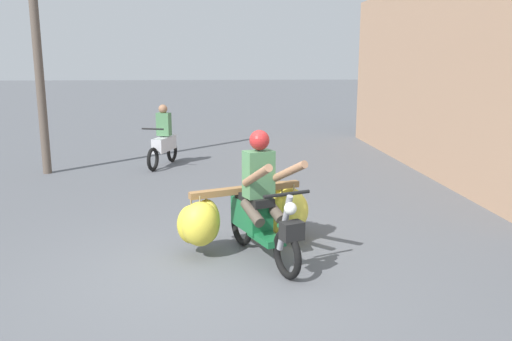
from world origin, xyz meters
The scene contains 5 objects.
ground_plane centered at (0.00, 0.00, 0.00)m, with size 120.00×120.00×0.00m, color #56595E.
motorbike_main_loaded centered at (0.60, 0.86, 0.50)m, with size 1.83×2.04×1.58m.
motorbike_distant_ahead_left centered at (-1.08, 6.45, 0.57)m, with size 0.67×1.57×1.40m.
shopfront_building centered at (6.16, 5.70, 2.03)m, with size 3.33×9.73×4.06m.
utility_pole centered at (-3.51, 5.80, 3.22)m, with size 0.18×0.18×6.43m, color brown.
Camera 1 is at (0.13, -5.46, 2.37)m, focal length 36.60 mm.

